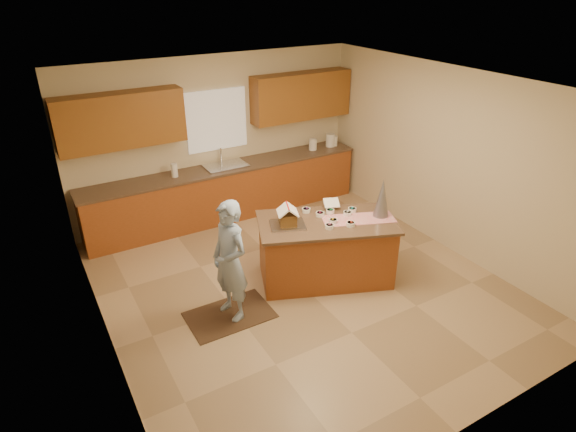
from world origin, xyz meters
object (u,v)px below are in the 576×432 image
object	(u,v)px
island_base	(326,251)
tinsel_tree	(382,198)
boy	(230,261)
gingerbread_house	(288,217)

from	to	relation	value
island_base	tinsel_tree	xyz separation A→B (m)	(0.72, -0.23, 0.73)
island_base	tinsel_tree	size ratio (longest dim) A/B	3.27
tinsel_tree	boy	xyz separation A→B (m)	(-2.17, 0.13, -0.37)
tinsel_tree	island_base	bearing A→B (deg)	161.87
tinsel_tree	boy	bearing A→B (deg)	176.60
boy	tinsel_tree	bearing A→B (deg)	74.00
island_base	gingerbread_house	size ratio (longest dim) A/B	4.98
boy	gingerbread_house	size ratio (longest dim) A/B	4.40
boy	island_base	bearing A→B (deg)	81.58
island_base	boy	world-z (taller)	boy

